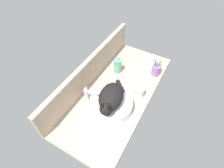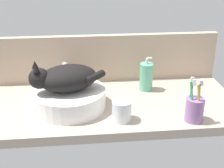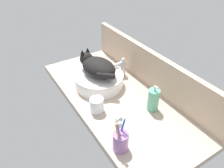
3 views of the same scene
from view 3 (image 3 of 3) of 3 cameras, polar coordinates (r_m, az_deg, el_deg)
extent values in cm
cube|color=#B2A08E|center=(137.96, 1.33, -3.84)|extent=(119.77, 53.80, 4.00)
cube|color=tan|center=(142.71, 9.91, 4.00)|extent=(119.77, 3.60, 24.16)
cylinder|color=white|center=(143.99, -3.36, 1.07)|extent=(31.92, 31.92, 8.30)
ellipsoid|color=black|center=(138.77, -3.50, 4.36)|extent=(28.22, 22.26, 11.00)
sphere|color=black|center=(145.98, -6.68, 6.54)|extent=(8.80, 8.80, 8.80)
cone|color=black|center=(142.99, -7.77, 8.25)|extent=(2.80, 2.80, 3.20)
cone|color=black|center=(145.38, -6.41, 8.84)|extent=(2.80, 2.80, 3.20)
cylinder|color=black|center=(129.67, -1.59, 2.22)|extent=(9.78, 10.28, 3.20)
cylinder|color=silver|center=(153.92, 2.88, 4.18)|extent=(3.60, 3.60, 11.00)
cylinder|color=silver|center=(148.60, 1.47, 5.17)|extent=(3.29, 10.18, 2.20)
sphere|color=silver|center=(150.54, 2.95, 6.35)|extent=(2.80, 2.80, 2.80)
cylinder|color=#60B793|center=(125.37, 10.72, -4.12)|extent=(6.42, 6.42, 13.53)
cylinder|color=silver|center=(120.41, 11.14, -1.12)|extent=(1.20, 1.20, 2.80)
cylinder|color=silver|center=(118.91, 11.60, -0.87)|extent=(2.20, 1.00, 1.00)
cylinder|color=#996BA8|center=(104.77, 2.25, -14.76)|extent=(7.39, 7.39, 9.88)
cylinder|color=purple|center=(100.86, 2.07, -13.92)|extent=(2.86, 2.57, 17.00)
cube|color=white|center=(94.56, 2.18, -10.57)|extent=(1.48, 1.03, 2.59)
cylinder|color=blue|center=(103.27, 2.37, -12.39)|extent=(2.75, 3.38, 16.95)
cube|color=white|center=(97.13, 2.49, -9.03)|extent=(1.47, 1.14, 2.61)
cylinder|color=yellow|center=(100.73, 1.82, -13.99)|extent=(4.01, 2.58, 16.88)
cube|color=white|center=(94.43, 1.92, -10.64)|extent=(1.63, 1.03, 2.65)
cylinder|color=green|center=(102.30, 1.21, -12.96)|extent=(2.74, 3.84, 16.89)
cube|color=white|center=(96.09, 1.27, -9.60)|extent=(1.47, 1.21, 2.62)
cylinder|color=white|center=(123.98, -3.99, -5.50)|extent=(7.93, 7.93, 8.55)
cylinder|color=silver|center=(125.31, -3.95, -6.20)|extent=(6.98, 6.98, 4.50)
camera|label=1|loc=(1.73, -34.11, 40.07)|focal=28.00mm
camera|label=2|loc=(1.21, -65.07, 5.59)|focal=50.00mm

